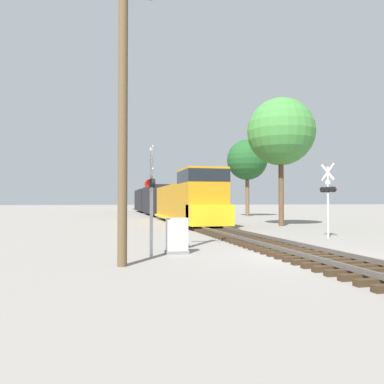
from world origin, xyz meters
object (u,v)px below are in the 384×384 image
crossing_signal_near (151,189)px  relay_cabinet (177,236)px  tree_far_right (281,132)px  tree_mid_background (247,160)px  crossing_signal_far (328,193)px  utility_pole (123,115)px  freight_train (160,201)px

crossing_signal_near → relay_cabinet: size_ratio=2.92×
tree_far_right → tree_mid_background: 19.96m
crossing_signal_far → tree_far_right: size_ratio=0.39×
crossing_signal_near → relay_cabinet: (1.08, 0.68, -1.75)m
crossing_signal_near → utility_pole: (-1.05, -1.66, 2.19)m
relay_cabinet → freight_train: bearing=83.1°
freight_train → crossing_signal_near: freight_train is taller
crossing_signal_far → tree_far_right: bearing=-24.5°
crossing_signal_far → relay_cabinet: (-9.00, -3.99, -1.76)m
utility_pole → tree_far_right: (13.12, 15.89, 2.92)m
tree_mid_background → relay_cabinet: bearing=-115.5°
crossing_signal_far → relay_cabinet: size_ratio=2.97×
freight_train → crossing_signal_near: 36.62m
relay_cabinet → utility_pole: bearing=-132.2°
freight_train → tree_mid_background: tree_mid_background is taller
crossing_signal_far → tree_far_right: (1.99, 9.56, 5.10)m
freight_train → relay_cabinet: 35.82m
freight_train → crossing_signal_near: size_ratio=13.13×
crossing_signal_far → utility_pole: utility_pole is taller
freight_train → tree_mid_background: 12.89m
crossing_signal_near → utility_pole: utility_pole is taller
crossing_signal_near → tree_far_right: tree_far_right is taller
crossing_signal_near → relay_cabinet: bearing=123.8°
freight_train → relay_cabinet: bearing=-96.9°
crossing_signal_far → relay_cabinet: 10.01m
crossing_signal_far → tree_mid_background: tree_mid_background is taller
freight_train → crossing_signal_far: size_ratio=12.92×
relay_cabinet → tree_far_right: 18.75m
freight_train → tree_far_right: bearing=-73.1°
freight_train → crossing_signal_far: (4.69, -31.55, 0.38)m
relay_cabinet → utility_pole: 5.06m
crossing_signal_near → crossing_signal_far: (10.08, 4.67, 0.01)m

